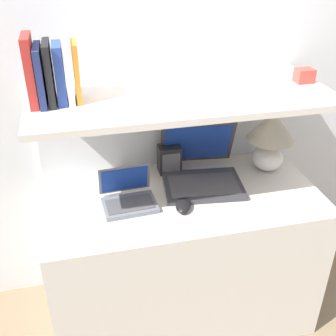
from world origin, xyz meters
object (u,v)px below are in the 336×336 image
at_px(book_orange, 76,72).
at_px(laptop_small, 128,197).
at_px(computer_mouse, 183,205).
at_px(book_red, 31,71).
at_px(book_blue, 60,74).
at_px(book_black, 49,73).
at_px(laptop_large, 201,171).
at_px(shelf_gadget, 304,76).
at_px(router_box, 169,159).
at_px(book_navy, 40,76).
at_px(table_lamp, 271,136).
at_px(book_white, 68,71).

bearing_deg(book_orange, laptop_small, -26.32).
height_order(computer_mouse, book_orange, book_orange).
relative_size(book_red, book_blue, 1.16).
bearing_deg(book_red, computer_mouse, -17.48).
relative_size(computer_mouse, book_black, 0.54).
xyz_separation_m(laptop_large, shelf_gadget, (0.44, -0.03, 0.44)).
distance_m(router_box, book_navy, 0.75).
relative_size(book_blue, book_orange, 0.99).
xyz_separation_m(router_box, book_orange, (-0.40, -0.15, 0.51)).
distance_m(laptop_large, computer_mouse, 0.25).
distance_m(book_red, book_orange, 0.17).
relative_size(router_box, shelf_gadget, 1.78).
relative_size(laptop_small, book_blue, 1.07).
xyz_separation_m(table_lamp, router_box, (-0.48, 0.09, -0.11)).
relative_size(book_red, book_orange, 1.15).
relative_size(laptop_large, book_black, 1.77).
xyz_separation_m(book_red, book_black, (0.07, 0.00, -0.01)).
bearing_deg(book_red, book_navy, 0.00).
bearing_deg(book_red, shelf_gadget, 0.00).
bearing_deg(book_black, shelf_gadget, 0.00).
distance_m(laptop_small, shelf_gadget, 0.93).
relative_size(table_lamp, book_blue, 1.36).
bearing_deg(book_blue, table_lamp, 4.10).
height_order(laptop_small, router_box, laptop_small).
height_order(laptop_large, book_black, book_black).
relative_size(book_blue, shelf_gadget, 2.91).
bearing_deg(book_orange, table_lamp, 4.39).
xyz_separation_m(laptop_small, shelf_gadget, (0.80, 0.08, 0.46)).
bearing_deg(laptop_large, router_box, 135.73).
distance_m(computer_mouse, book_orange, 0.70).
bearing_deg(book_blue, book_black, 180.00).
height_order(laptop_large, computer_mouse, laptop_large).
bearing_deg(book_white, computer_mouse, -22.73).
distance_m(table_lamp, computer_mouse, 0.57).
bearing_deg(book_black, book_blue, 0.00).
bearing_deg(table_lamp, book_red, -176.30).
xyz_separation_m(table_lamp, book_black, (-0.97, -0.07, 0.40)).
bearing_deg(router_box, table_lamp, -10.39).
xyz_separation_m(book_white, shelf_gadget, (0.99, 0.00, -0.09)).
relative_size(router_box, book_blue, 0.61).
relative_size(book_navy, book_blue, 0.98).
height_order(computer_mouse, book_blue, book_blue).
height_order(router_box, book_black, book_black).
relative_size(book_black, book_white, 0.96).
xyz_separation_m(book_blue, shelf_gadget, (1.02, 0.00, -0.08)).
bearing_deg(computer_mouse, book_orange, 155.75).
distance_m(table_lamp, book_red, 1.12).
distance_m(computer_mouse, book_red, 0.81).
bearing_deg(shelf_gadget, laptop_small, -174.38).
distance_m(laptop_small, book_navy, 0.62).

